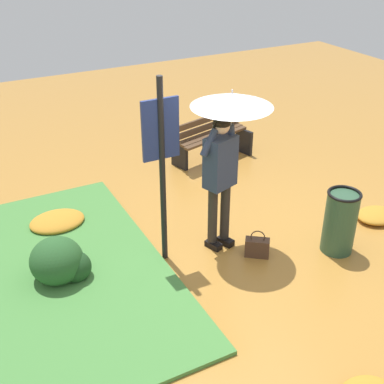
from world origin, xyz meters
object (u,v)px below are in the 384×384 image
(person_with_umbrella, at_px, (227,131))
(info_sign_post, at_px, (161,151))
(handbag, at_px, (257,247))
(trash_bin, at_px, (340,222))
(park_bench, at_px, (212,137))

(person_with_umbrella, xyz_separation_m, info_sign_post, (-0.81, 0.06, -0.11))
(person_with_umbrella, relative_size, handbag, 5.53)
(person_with_umbrella, height_order, trash_bin, person_with_umbrella)
(info_sign_post, height_order, trash_bin, info_sign_post)
(trash_bin, bearing_deg, person_with_umbrella, 145.62)
(handbag, bearing_deg, park_bench, 71.64)
(info_sign_post, bearing_deg, person_with_umbrella, -4.54)
(handbag, height_order, trash_bin, trash_bin)
(info_sign_post, height_order, handbag, info_sign_post)
(park_bench, relative_size, trash_bin, 1.72)
(person_with_umbrella, bearing_deg, park_bench, 63.72)
(person_with_umbrella, distance_m, trash_bin, 1.84)
(info_sign_post, distance_m, handbag, 1.75)
(info_sign_post, bearing_deg, handbag, -26.63)
(person_with_umbrella, height_order, park_bench, person_with_umbrella)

